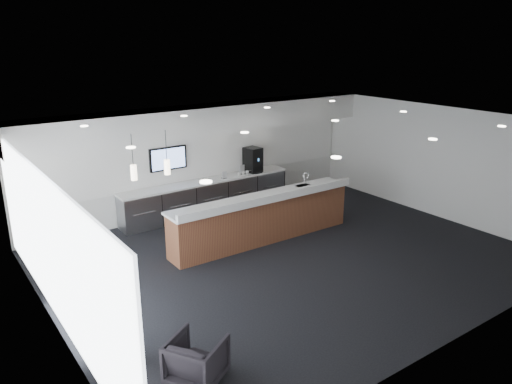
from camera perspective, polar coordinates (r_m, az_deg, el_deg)
ground at (r=11.28m, az=3.90°, el=-7.51°), size 10.00×10.00×0.00m
ceiling at (r=10.37m, az=4.24°, el=7.68°), size 10.00×8.00×0.02m
back_wall at (r=13.93m, az=-6.45°, el=3.87°), size 10.00×0.02×3.00m
left_wall at (r=8.65m, az=-22.66°, el=-6.09°), size 0.02×8.00×3.00m
right_wall at (r=14.33m, az=19.74°, el=3.33°), size 0.02×8.00×3.00m
soffit_bulkhead at (r=13.32m, az=-5.66°, el=8.31°), size 10.00×0.90×0.70m
alcove_panel at (r=13.88m, az=-6.40°, el=4.25°), size 9.80×0.06×1.40m
window_blinds_wall at (r=8.66m, az=-22.41°, el=-6.04°), size 0.04×7.36×2.55m
back_credenza at (r=13.90m, az=-5.58°, el=-0.51°), size 5.06×0.66×0.95m
wall_tv at (r=13.37m, az=-10.02°, el=3.79°), size 1.05×0.08×0.62m
pendant_left at (r=9.92m, az=-9.64°, el=2.59°), size 0.12×0.12×0.30m
pendant_right at (r=9.65m, az=-13.37°, el=1.94°), size 0.12×0.12×0.30m
ceiling_can_lights at (r=10.37m, az=4.23°, el=7.52°), size 7.00×5.00×0.02m
service_counter at (r=11.97m, az=0.77°, el=-2.95°), size 4.86×0.84×1.49m
coffee_machine at (r=14.47m, az=-0.37°, el=3.71°), size 0.47×0.57×0.72m
info_sign_left at (r=13.86m, az=-3.62°, el=1.95°), size 0.14×0.03×0.20m
info_sign_right at (r=14.24m, az=-1.62°, el=2.56°), size 0.20×0.07×0.27m
armchair at (r=7.54m, az=-6.82°, el=-18.50°), size 1.03×1.02×0.69m
lounge_guest at (r=7.80m, az=-15.04°, el=-13.06°), size 0.67×0.76×1.75m
cup_0 at (r=14.53m, az=0.35°, el=2.51°), size 0.10×0.10×0.09m
cup_1 at (r=14.45m, az=-0.10°, el=2.42°), size 0.14×0.14×0.09m
cup_2 at (r=14.37m, az=-0.56°, el=2.34°), size 0.12×0.12×0.09m
cup_3 at (r=14.29m, az=-1.02°, el=2.25°), size 0.13×0.13×0.09m
cup_4 at (r=14.22m, az=-1.48°, el=2.17°), size 0.14×0.14×0.09m
cup_5 at (r=14.14m, az=-1.95°, el=2.08°), size 0.11×0.11×0.09m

